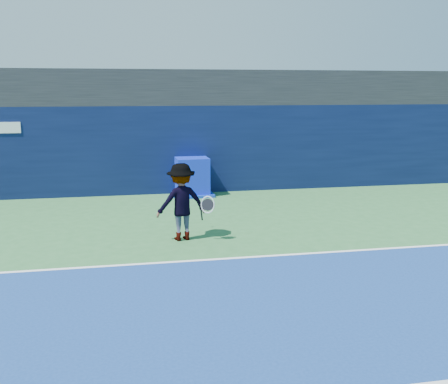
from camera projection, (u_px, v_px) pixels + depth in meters
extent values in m
plane|color=#2F6936|center=(224.00, 326.00, 7.64)|extent=(80.00, 80.00, 0.00)
cube|color=white|center=(198.00, 260.00, 10.52)|extent=(24.00, 0.10, 0.01)
cube|color=black|center=(166.00, 88.00, 17.97)|extent=(36.00, 3.00, 1.20)
cube|color=#091235|center=(169.00, 149.00, 17.44)|extent=(36.00, 1.00, 3.00)
cube|color=#0D21BB|center=(192.00, 176.00, 16.97)|extent=(1.13, 1.13, 1.29)
cube|color=#0B2BA5|center=(192.00, 193.00, 17.09)|extent=(1.41, 1.41, 0.09)
imported|color=white|center=(181.00, 202.00, 11.85)|extent=(1.30, 0.90, 1.85)
cylinder|color=black|center=(202.00, 215.00, 11.75)|extent=(0.09, 0.16, 0.29)
torus|color=silver|center=(208.00, 205.00, 11.67)|extent=(0.34, 0.19, 0.33)
cylinder|color=black|center=(208.00, 205.00, 11.67)|extent=(0.29, 0.15, 0.28)
sphere|color=#ACD918|center=(191.00, 194.00, 12.59)|extent=(0.06, 0.06, 0.06)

